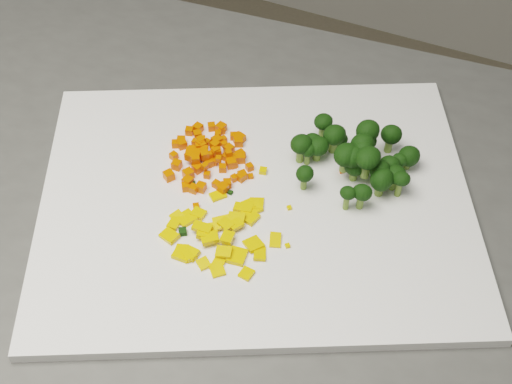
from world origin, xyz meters
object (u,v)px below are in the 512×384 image
at_px(cutting_board, 256,202).
at_px(pepper_pile, 223,232).
at_px(carrot_pile, 208,152).
at_px(broccoli_pile, 354,153).

height_order(cutting_board, pepper_pile, pepper_pile).
relative_size(cutting_board, carrot_pile, 4.50).
xyz_separation_m(pepper_pile, broccoli_pile, (0.09, 0.14, 0.02)).
height_order(carrot_pile, broccoli_pile, broccoli_pile).
bearing_deg(carrot_pile, broccoli_pile, 18.68).
bearing_deg(broccoli_pile, cutting_board, -135.53).
relative_size(cutting_board, broccoli_pile, 3.75).
relative_size(cutting_board, pepper_pile, 3.88).
bearing_deg(broccoli_pile, pepper_pile, -122.70).
bearing_deg(cutting_board, carrot_pile, 158.31).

